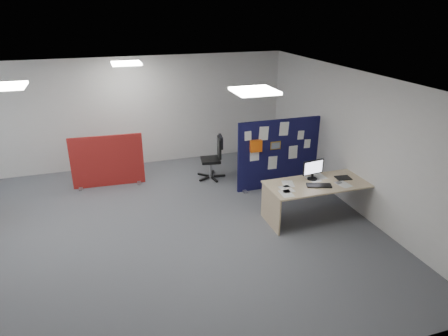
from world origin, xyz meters
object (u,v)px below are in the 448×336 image
object	(u,v)px
main_desk	(316,190)
office_chair	(215,155)
navy_divider	(278,154)
monitor_main	(313,169)
red_divider	(108,162)

from	to	relation	value
main_desk	office_chair	size ratio (longest dim) A/B	1.93
navy_divider	monitor_main	world-z (taller)	navy_divider
main_desk	monitor_main	xyz separation A→B (m)	(-0.02, 0.14, 0.38)
main_desk	monitor_main	world-z (taller)	monitor_main
main_desk	office_chair	distance (m)	2.71
navy_divider	monitor_main	bearing A→B (deg)	-85.78
navy_divider	monitor_main	size ratio (longest dim) A/B	4.27
office_chair	navy_divider	bearing A→B (deg)	-28.84
navy_divider	main_desk	xyz separation A→B (m)	(0.12, -1.48, -0.22)
main_desk	navy_divider	bearing A→B (deg)	94.64
red_divider	office_chair	bearing A→B (deg)	-4.59
navy_divider	red_divider	world-z (taller)	navy_divider
navy_divider	office_chair	distance (m)	1.49
navy_divider	main_desk	distance (m)	1.50
navy_divider	office_chair	bearing A→B (deg)	142.36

